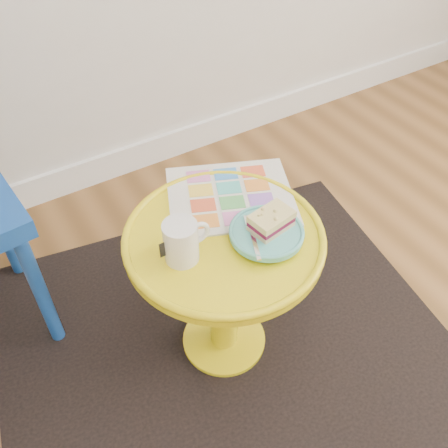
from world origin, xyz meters
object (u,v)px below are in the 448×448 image
newspaper (231,196)px  plate (266,233)px  side_table (224,271)px  mug (182,240)px

newspaper → plate: (-0.01, -0.17, 0.02)m
side_table → newspaper: (0.09, 0.11, 0.13)m
newspaper → mug: 0.24m
newspaper → mug: size_ratio=2.83×
side_table → plate: (0.08, -0.06, 0.15)m
mug → plate: (0.20, -0.05, -0.04)m
newspaper → mug: (-0.20, -0.12, 0.05)m
side_table → plate: 0.18m
side_table → newspaper: size_ratio=1.51×
side_table → mug: mug is taller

